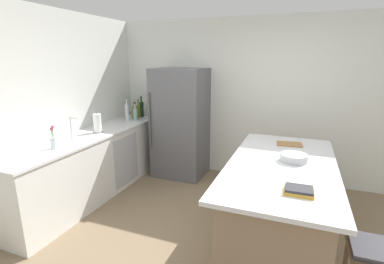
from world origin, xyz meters
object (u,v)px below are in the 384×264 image
mixing_bowl (294,158)px  whiskey_bottle (135,112)px  refrigerator (181,123)px  soda_bottle (127,112)px  sink_faucet (72,127)px  paper_towel_roll (97,123)px  olive_oil_bottle (138,111)px  cookbook_stack (299,191)px  wine_bottle (142,109)px  kitchen_island (279,204)px  bar_stool (374,261)px  flower_vase (53,141)px  gin_bottle (135,113)px  cutting_board (289,144)px

mixing_bowl → whiskey_bottle: bearing=155.0°
refrigerator → soda_bottle: bearing=-166.1°
refrigerator → sink_faucet: refrigerator is taller
paper_towel_roll → mixing_bowl: (2.68, -0.23, -0.09)m
paper_towel_roll → whiskey_bottle: bearing=91.8°
olive_oil_bottle → cookbook_stack: (2.76, -2.11, -0.10)m
cookbook_stack → wine_bottle: bearing=141.3°
kitchen_island → bar_stool: 1.05m
olive_oil_bottle → refrigerator: bearing=-3.7°
flower_vase → wine_bottle: 2.03m
olive_oil_bottle → gin_bottle: size_ratio=1.10×
flower_vase → olive_oil_bottle: 1.94m
sink_faucet → cutting_board: 2.81m
refrigerator → flower_vase: bearing=-113.3°
paper_towel_roll → olive_oil_bottle: size_ratio=0.96×
refrigerator → cutting_board: size_ratio=5.71×
bar_stool → mixing_bowl: mixing_bowl is taller
flower_vase → wine_bottle: bearing=90.8°
gin_bottle → soda_bottle: 0.14m
cookbook_stack → kitchen_island: bearing=104.8°
olive_oil_bottle → soda_bottle: soda_bottle is taller
cookbook_stack → mixing_bowl: mixing_bowl is taller
sink_faucet → refrigerator: bearing=57.5°
flower_vase → cookbook_stack: (2.72, -0.17, -0.07)m
wine_bottle → mixing_bowl: 3.06m
flower_vase → soda_bottle: 1.66m
bar_stool → soda_bottle: size_ratio=1.70×
sink_faucet → olive_oil_bottle: bearing=86.8°
cutting_board → refrigerator: bearing=158.2°
kitchen_island → paper_towel_roll: (-2.57, 0.33, 0.59)m
paper_towel_roll → cookbook_stack: paper_towel_roll is taller
bar_stool → cookbook_stack: 0.69m
cookbook_stack → olive_oil_bottle: bearing=142.6°
sink_faucet → flower_vase: (0.12, -0.42, -0.06)m
sink_faucet → paper_towel_roll: paper_towel_roll is taller
soda_bottle → cutting_board: soda_bottle is taller
paper_towel_roll → sink_faucet: bearing=-104.5°
olive_oil_bottle → whiskey_bottle: size_ratio=1.11×
refrigerator → sink_faucet: 1.74m
mixing_bowl → refrigerator: bearing=144.7°
refrigerator → wine_bottle: refrigerator is taller
refrigerator → mixing_bowl: size_ratio=6.59×
whiskey_bottle → mixing_bowl: 2.99m
flower_vase → soda_bottle: size_ratio=0.72×
whiskey_bottle → cutting_board: (2.64, -0.67, -0.10)m
bar_stool → refrigerator: bearing=138.7°
paper_towel_roll → flower_vase: bearing=-88.7°
bar_stool → paper_towel_roll: 3.51m
whiskey_bottle → gin_bottle: gin_bottle is taller
refrigerator → whiskey_bottle: refrigerator is taller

